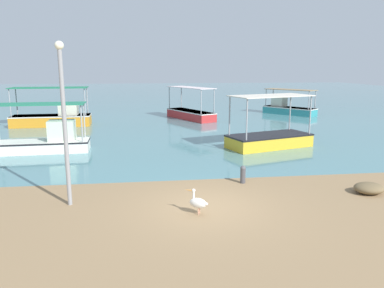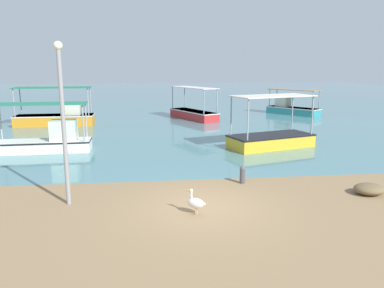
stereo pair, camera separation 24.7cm
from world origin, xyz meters
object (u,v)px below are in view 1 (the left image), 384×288
Objects in this scene: lamp_post at (64,115)px; net_pile at (369,188)px; fishing_boat_outer at (54,117)px; pelican at (198,203)px; fishing_boat_center at (45,140)px; fishing_boat_far_right at (191,113)px; fishing_boat_near_right at (288,108)px; mooring_bollard at (243,174)px; fishing_boat_near_left at (269,137)px.

lamp_post is 10.91m from net_pile.
pelican is (8.53, -19.05, -0.31)m from fishing_boat_outer.
net_pile is at bearing -1.21° from lamp_post.
fishing_boat_center is 0.89× the size of fishing_boat_far_right.
net_pile is (-5.76, -22.50, -0.40)m from fishing_boat_near_right.
lamp_post is (2.77, -8.30, 2.35)m from fishing_boat_center.
fishing_boat_center is 4.70× the size of net_pile.
mooring_bollard is 0.65× the size of net_pile.
fishing_boat_near_right is at bearing 53.79° from lamp_post.
lamp_post is at bearing -71.57° from fishing_boat_center.
fishing_boat_center is 1.03× the size of fishing_boat_near_right.
pelican is at bearing -127.23° from mooring_bollard.
fishing_boat_near_right reaches higher than net_pile.
fishing_boat_near_right reaches higher than mooring_bollard.
fishing_boat_near_right is at bearing 12.45° from fishing_boat_outer.
fishing_boat_near_right is 27.71m from lamp_post.
fishing_boat_outer is 18.39m from lamp_post.
fishing_boat_far_right is at bearing 71.91° from lamp_post.
fishing_boat_near_left is at bearing 39.70° from lamp_post.
fishing_boat_near_right is at bearing 36.22° from fishing_boat_center.
pelican is at bearing -120.40° from fishing_boat_near_left.
fishing_boat_center is at bearing -80.07° from fishing_boat_outer.
pelican reaches higher than mooring_bollard.
mooring_bollard is (9.09, -6.74, -0.27)m from fishing_boat_center.
mooring_bollard is (2.21, 2.91, 0.00)m from pelican.
fishing_boat_far_right is at bearing 103.83° from fishing_boat_near_left.
lamp_post is at bearing -108.09° from fishing_boat_far_right.
fishing_boat_outer is 1.13× the size of lamp_post.
fishing_boat_far_right is 12.53m from fishing_boat_near_left.
fishing_boat_near_right is at bearing 64.81° from fishing_boat_near_left.
lamp_post reaches higher than pelican.
fishing_boat_outer is 5.48× the size of net_pile.
pelican is at bearing -54.51° from fishing_boat_center.
fishing_boat_near_right is at bearing 12.53° from fishing_boat_far_right.
fishing_boat_center is at bearing 125.49° from pelican.
lamp_post reaches higher than fishing_boat_outer.
fishing_boat_outer is 17.05m from fishing_boat_near_left.
lamp_post reaches higher than fishing_boat_near_right.
pelican is at bearing -18.15° from lamp_post.
fishing_boat_far_right is (9.34, 11.81, -0.09)m from fishing_boat_center.
fishing_boat_outer is 20.87m from pelican.
lamp_post reaches higher than fishing_boat_far_right.
fishing_boat_far_right is 5.31× the size of net_pile.
fishing_boat_near_right is at bearing 64.27° from mooring_bollard.
fishing_boat_far_right is 11.24m from fishing_boat_outer.
lamp_post reaches higher than fishing_boat_center.
fishing_boat_near_left is 0.98× the size of lamp_post.
fishing_boat_near_left is 6.50× the size of pelican.
fishing_boat_outer is at bearing 123.65° from mooring_bollard.
fishing_boat_outer is at bearing 99.93° from fishing_boat_center.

